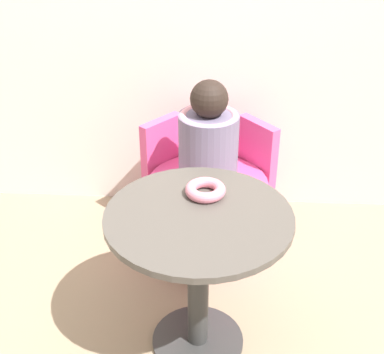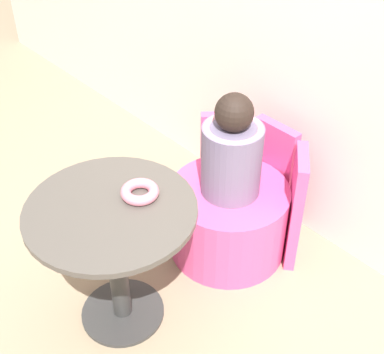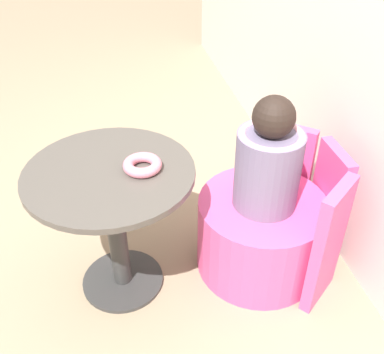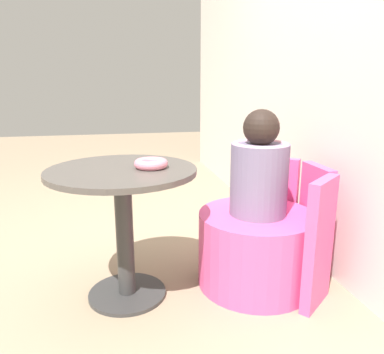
{
  "view_description": "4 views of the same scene",
  "coord_description": "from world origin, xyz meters",
  "px_view_note": "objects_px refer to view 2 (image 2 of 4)",
  "views": [
    {
      "loc": [
        0.08,
        -1.51,
        1.69
      ],
      "look_at": [
        -0.02,
        0.33,
        0.61
      ],
      "focal_mm": 50.0,
      "sensor_mm": 36.0,
      "label": 1
    },
    {
      "loc": [
        1.36,
        -0.76,
        1.97
      ],
      "look_at": [
        0.09,
        0.38,
        0.64
      ],
      "focal_mm": 50.0,
      "sensor_mm": 36.0,
      "label": 2
    },
    {
      "loc": [
        1.46,
        0.05,
        1.62
      ],
      "look_at": [
        0.05,
        0.35,
        0.58
      ],
      "focal_mm": 42.0,
      "sensor_mm": 36.0,
      "label": 3
    },
    {
      "loc": [
        1.67,
        -0.0,
        1.0
      ],
      "look_at": [
        0.03,
        0.35,
        0.58
      ],
      "focal_mm": 35.0,
      "sensor_mm": 36.0,
      "label": 4
    }
  ],
  "objects_px": {
    "round_table": "(114,239)",
    "donut": "(140,192)",
    "tub_chair": "(228,219)",
    "child_figure": "(232,151)"
  },
  "relations": [
    {
      "from": "round_table",
      "to": "tub_chair",
      "type": "height_order",
      "value": "round_table"
    },
    {
      "from": "child_figure",
      "to": "tub_chair",
      "type": "bearing_deg",
      "value": 90.0
    },
    {
      "from": "round_table",
      "to": "child_figure",
      "type": "distance_m",
      "value": 0.66
    },
    {
      "from": "child_figure",
      "to": "donut",
      "type": "height_order",
      "value": "child_figure"
    },
    {
      "from": "tub_chair",
      "to": "donut",
      "type": "height_order",
      "value": "donut"
    },
    {
      "from": "donut",
      "to": "round_table",
      "type": "bearing_deg",
      "value": -98.21
    },
    {
      "from": "tub_chair",
      "to": "donut",
      "type": "distance_m",
      "value": 0.69
    },
    {
      "from": "tub_chair",
      "to": "child_figure",
      "type": "bearing_deg",
      "value": -90.0
    },
    {
      "from": "round_table",
      "to": "child_figure",
      "type": "bearing_deg",
      "value": 88.66
    },
    {
      "from": "round_table",
      "to": "donut",
      "type": "height_order",
      "value": "donut"
    }
  ]
}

